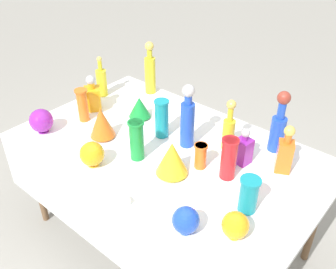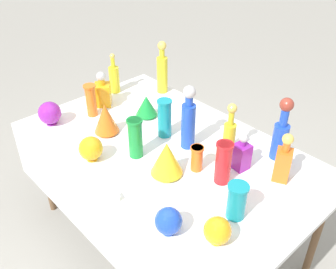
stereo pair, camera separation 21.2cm
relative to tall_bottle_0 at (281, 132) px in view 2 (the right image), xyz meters
The scene contains 24 objects.
ground_plane 1.11m from the tall_bottle_0, 139.76° to the right, with size 40.00×40.00×0.00m, color gray.
display_table 0.69m from the tall_bottle_0, 136.76° to the right, with size 1.79×1.11×0.76m.
tall_bottle_0 is the anchor object (origin of this frame).
tall_bottle_1 1.29m from the tall_bottle_0, behind, with size 0.07×0.07×0.30m.
tall_bottle_2 0.51m from the tall_bottle_0, 144.57° to the right, with size 0.08×0.08×0.39m.
tall_bottle_3 0.28m from the tall_bottle_0, 142.09° to the right, with size 0.07×0.07×0.32m.
tall_bottle_4 1.04m from the tall_bottle_0, behind, with size 0.08×0.08×0.39m.
square_decanter_0 0.20m from the tall_bottle_0, 51.26° to the right, with size 0.11×0.11×0.28m.
square_decanter_1 0.25m from the tall_bottle_0, 108.97° to the right, with size 0.09×0.09×0.22m.
square_decanter_2 1.22m from the tall_bottle_0, 162.19° to the right, with size 0.15×0.15×0.25m.
slender_vase_0 1.21m from the tall_bottle_0, 155.09° to the right, with size 0.08×0.08×0.22m.
slender_vase_1 0.40m from the tall_bottle_0, 100.98° to the right, with size 0.09×0.09×0.24m.
slender_vase_2 0.67m from the tall_bottle_0, 151.87° to the right, with size 0.09×0.09×0.24m.
slender_vase_3 0.48m from the tall_bottle_0, 119.22° to the right, with size 0.07×0.07×0.14m.
slender_vase_4 0.80m from the tall_bottle_0, 133.64° to the right, with size 0.09×0.09×0.24m.
slender_vase_5 0.55m from the tall_bottle_0, 76.36° to the right, with size 0.10×0.10×0.18m.
fluted_vase_0 1.03m from the tall_bottle_0, 146.76° to the right, with size 0.15×0.15×0.20m.
fluted_vase_1 0.64m from the tall_bottle_0, 119.11° to the right, with size 0.17×0.17×0.20m.
fluted_vase_2 0.89m from the tall_bottle_0, 163.50° to the right, with size 0.14×0.14×0.15m.
round_bowl_0 0.73m from the tall_bottle_0, 76.41° to the right, with size 0.12×0.12×0.13m.
round_bowl_1 1.41m from the tall_bottle_0, 147.05° to the right, with size 0.15×0.15×0.15m.
round_bowl_2 1.04m from the tall_bottle_0, 131.30° to the right, with size 0.13×0.13×0.14m.
round_bowl_3 0.83m from the tall_bottle_0, 90.57° to the right, with size 0.12×0.12×0.13m.
price_tag_left 0.94m from the tall_bottle_0, 110.83° to the right, with size 0.05×0.01×0.04m, color white.
Camera 2 is at (1.30, -1.20, 2.04)m, focal length 40.00 mm.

